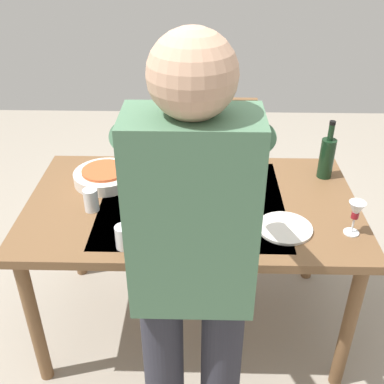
{
  "coord_description": "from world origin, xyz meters",
  "views": [
    {
      "loc": [
        -0.04,
        1.77,
        1.91
      ],
      "look_at": [
        0.0,
        0.0,
        0.82
      ],
      "focal_mm": 43.22,
      "sensor_mm": 36.0,
      "label": 1
    }
  ],
  "objects_px": {
    "chair_near": "(223,163)",
    "water_cup_near_right": "(91,200)",
    "wine_bottle": "(327,157)",
    "water_cup_near_left": "(124,237)",
    "dining_table": "(192,216)",
    "dinner_plate_far": "(217,204)",
    "person_server": "(192,271)",
    "dinner_plate_near": "(285,228)",
    "serving_bowl_pasta": "(105,176)",
    "side_bowl_salad": "(179,167)",
    "wine_glass_left": "(356,212)"
  },
  "relations": [
    {
      "from": "chair_near",
      "to": "water_cup_near_right",
      "type": "bearing_deg",
      "value": 55.48
    },
    {
      "from": "person_server",
      "to": "dining_table",
      "type": "bearing_deg",
      "value": -88.55
    },
    {
      "from": "dinner_plate_near",
      "to": "dinner_plate_far",
      "type": "xyz_separation_m",
      "value": [
        0.28,
        -0.18,
        0.0
      ]
    },
    {
      "from": "chair_near",
      "to": "water_cup_near_right",
      "type": "distance_m",
      "value": 1.13
    },
    {
      "from": "side_bowl_salad",
      "to": "dinner_plate_near",
      "type": "xyz_separation_m",
      "value": [
        -0.47,
        0.47,
        -0.03
      ]
    },
    {
      "from": "water_cup_near_left",
      "to": "dinner_plate_far",
      "type": "bearing_deg",
      "value": -140.07
    },
    {
      "from": "person_server",
      "to": "water_cup_near_left",
      "type": "relative_size",
      "value": 17.23
    },
    {
      "from": "wine_glass_left",
      "to": "water_cup_near_left",
      "type": "relative_size",
      "value": 1.54
    },
    {
      "from": "dinner_plate_far",
      "to": "person_server",
      "type": "bearing_deg",
      "value": 82.04
    },
    {
      "from": "chair_near",
      "to": "dinner_plate_near",
      "type": "distance_m",
      "value": 1.07
    },
    {
      "from": "serving_bowl_pasta",
      "to": "dinner_plate_near",
      "type": "relative_size",
      "value": 1.3
    },
    {
      "from": "wine_bottle",
      "to": "water_cup_near_left",
      "type": "distance_m",
      "value": 1.09
    },
    {
      "from": "wine_bottle",
      "to": "side_bowl_salad",
      "type": "distance_m",
      "value": 0.73
    },
    {
      "from": "chair_near",
      "to": "wine_bottle",
      "type": "relative_size",
      "value": 3.07
    },
    {
      "from": "serving_bowl_pasta",
      "to": "dinner_plate_far",
      "type": "xyz_separation_m",
      "value": [
        -0.54,
        0.2,
        -0.03
      ]
    },
    {
      "from": "water_cup_near_left",
      "to": "side_bowl_salad",
      "type": "relative_size",
      "value": 0.54
    },
    {
      "from": "wine_bottle",
      "to": "serving_bowl_pasta",
      "type": "height_order",
      "value": "wine_bottle"
    },
    {
      "from": "dining_table",
      "to": "water_cup_near_right",
      "type": "relative_size",
      "value": 14.53
    },
    {
      "from": "wine_glass_left",
      "to": "serving_bowl_pasta",
      "type": "distance_m",
      "value": 1.16
    },
    {
      "from": "chair_near",
      "to": "dinner_plate_far",
      "type": "height_order",
      "value": "chair_near"
    },
    {
      "from": "dinner_plate_near",
      "to": "dinner_plate_far",
      "type": "height_order",
      "value": "same"
    },
    {
      "from": "dining_table",
      "to": "chair_near",
      "type": "height_order",
      "value": "chair_near"
    },
    {
      "from": "chair_near",
      "to": "wine_glass_left",
      "type": "relative_size",
      "value": 6.03
    },
    {
      "from": "person_server",
      "to": "wine_glass_left",
      "type": "distance_m",
      "value": 0.81
    },
    {
      "from": "chair_near",
      "to": "wine_glass_left",
      "type": "xyz_separation_m",
      "value": [
        -0.49,
        1.05,
        0.34
      ]
    },
    {
      "from": "dinner_plate_near",
      "to": "wine_glass_left",
      "type": "bearing_deg",
      "value": 175.33
    },
    {
      "from": "person_server",
      "to": "wine_bottle",
      "type": "height_order",
      "value": "person_server"
    },
    {
      "from": "serving_bowl_pasta",
      "to": "water_cup_near_right",
      "type": "bearing_deg",
      "value": 86.95
    },
    {
      "from": "dining_table",
      "to": "water_cup_near_right",
      "type": "height_order",
      "value": "water_cup_near_right"
    },
    {
      "from": "serving_bowl_pasta",
      "to": "dinner_plate_far",
      "type": "relative_size",
      "value": 1.3
    },
    {
      "from": "dinner_plate_far",
      "to": "water_cup_near_left",
      "type": "bearing_deg",
      "value": 39.93
    },
    {
      "from": "dinner_plate_near",
      "to": "person_server",
      "type": "bearing_deg",
      "value": 52.89
    },
    {
      "from": "dining_table",
      "to": "person_server",
      "type": "relative_size",
      "value": 0.89
    },
    {
      "from": "person_server",
      "to": "wine_glass_left",
      "type": "bearing_deg",
      "value": -143.72
    },
    {
      "from": "person_server",
      "to": "wine_glass_left",
      "type": "relative_size",
      "value": 11.19
    },
    {
      "from": "wine_bottle",
      "to": "dinner_plate_far",
      "type": "xyz_separation_m",
      "value": [
        0.54,
        0.28,
        -0.1
      ]
    },
    {
      "from": "water_cup_near_right",
      "to": "dinner_plate_far",
      "type": "relative_size",
      "value": 0.45
    },
    {
      "from": "wine_bottle",
      "to": "chair_near",
      "type": "bearing_deg",
      "value": -50.42
    },
    {
      "from": "chair_near",
      "to": "water_cup_near_right",
      "type": "xyz_separation_m",
      "value": [
        0.62,
        0.9,
        0.29
      ]
    },
    {
      "from": "chair_near",
      "to": "serving_bowl_pasta",
      "type": "xyz_separation_m",
      "value": [
        0.61,
        0.65,
        0.27
      ]
    },
    {
      "from": "person_server",
      "to": "serving_bowl_pasta",
      "type": "distance_m",
      "value": 0.99
    },
    {
      "from": "dining_table",
      "to": "water_cup_near_right",
      "type": "distance_m",
      "value": 0.47
    },
    {
      "from": "water_cup_near_left",
      "to": "dining_table",
      "type": "bearing_deg",
      "value": -127.34
    },
    {
      "from": "chair_near",
      "to": "side_bowl_salad",
      "type": "height_order",
      "value": "chair_near"
    },
    {
      "from": "dining_table",
      "to": "dinner_plate_far",
      "type": "relative_size",
      "value": 6.56
    },
    {
      "from": "water_cup_near_left",
      "to": "dinner_plate_near",
      "type": "distance_m",
      "value": 0.67
    },
    {
      "from": "water_cup_near_right",
      "to": "dinner_plate_far",
      "type": "bearing_deg",
      "value": -174.8
    },
    {
      "from": "chair_near",
      "to": "side_bowl_salad",
      "type": "xyz_separation_m",
      "value": [
        0.25,
        0.56,
        0.27
      ]
    },
    {
      "from": "person_server",
      "to": "wine_bottle",
      "type": "relative_size",
      "value": 5.71
    },
    {
      "from": "chair_near",
      "to": "dinner_plate_far",
      "type": "bearing_deg",
      "value": 85.56
    }
  ]
}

